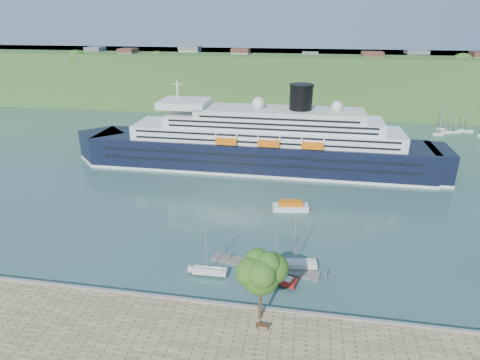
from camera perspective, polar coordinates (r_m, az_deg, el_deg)
ground at (r=60.76m, az=-2.77°, el=-17.80°), size 400.00×400.00×0.00m
far_hillside at (r=192.53m, az=6.67°, el=14.01°), size 400.00×50.00×24.00m
quay_coping at (r=59.88m, az=-2.84°, el=-17.07°), size 220.00×0.50×0.30m
cruise_ship at (r=108.07m, az=2.57°, el=7.54°), size 104.01×15.20×23.35m
park_bench at (r=55.95m, az=3.23°, el=-19.89°), size 1.81×0.88×1.12m
promenade_tree at (r=54.17m, az=2.93°, el=-14.49°), size 6.87×6.87×11.38m
floating_pontoon at (r=68.92m, az=3.45°, el=-12.12°), size 18.64×5.22×0.41m
sailboat_white_near at (r=65.04m, az=-4.42°, el=-10.45°), size 6.24×1.87×8.01m
sailboat_red at (r=63.06m, az=5.44°, el=-11.16°), size 7.16×3.96×8.92m
sailboat_white_far at (r=66.64m, az=8.21°, el=-9.02°), size 7.55×3.04×9.48m
tender_launch at (r=87.65m, az=7.21°, el=-3.64°), size 8.08×3.84×2.14m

